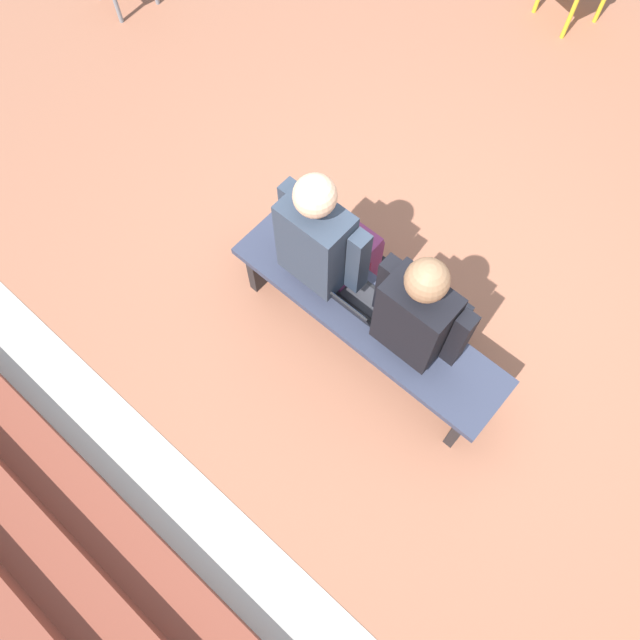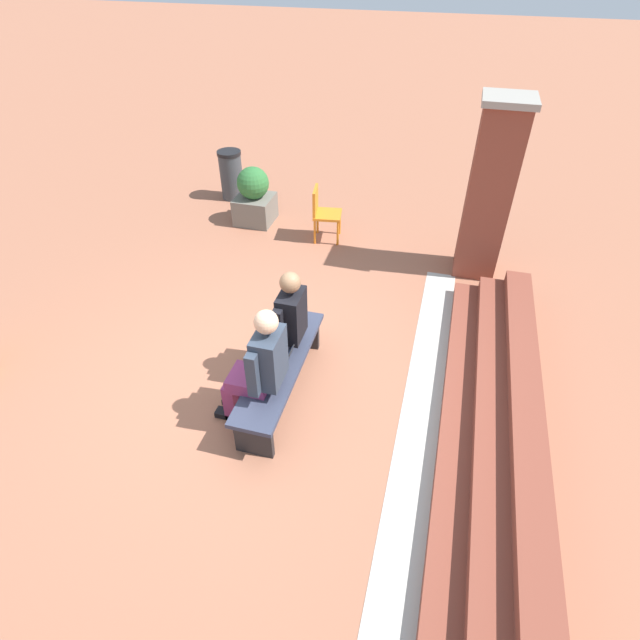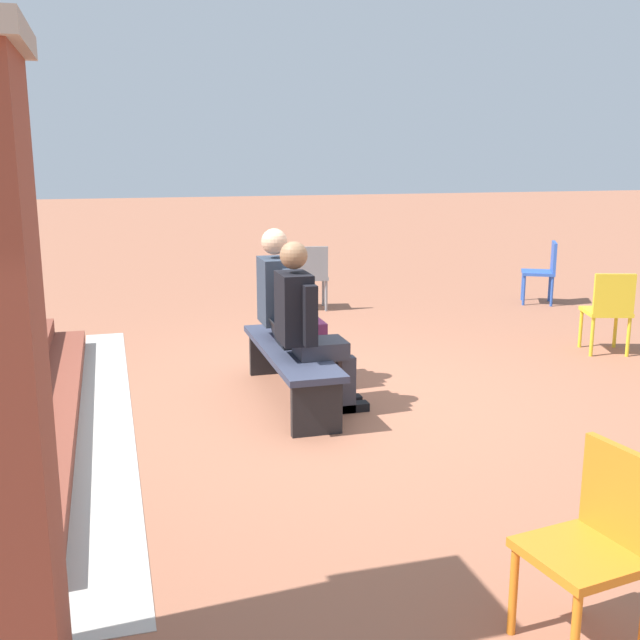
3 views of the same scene
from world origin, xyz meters
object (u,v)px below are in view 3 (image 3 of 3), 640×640
plastic_chair_near_bench_right (609,307)px  person_adult (288,304)px  plastic_chair_foreground (312,273)px  laptop (286,339)px  plastic_chair_far_left (544,268)px  bench (290,359)px  plastic_chair_by_pillar (597,537)px  person_student (308,323)px

plastic_chair_near_bench_right → person_adult: bearing=93.3°
person_adult → plastic_chair_foreground: person_adult is taller
plastic_chair_foreground → laptop: bearing=161.5°
person_adult → plastic_chair_near_bench_right: size_ratio=1.65×
plastic_chair_foreground → plastic_chair_near_bench_right: same height
person_adult → laptop: 0.38m
plastic_chair_far_left → plastic_chair_foreground: bearing=81.9°
person_adult → bench: bearing=169.3°
bench → plastic_chair_by_pillar: bearing=-172.3°
person_adult → plastic_chair_near_bench_right: bearing=-86.7°
bench → person_student: person_student is taller
plastic_chair_near_bench_right → plastic_chair_by_pillar: 4.94m
bench → laptop: 0.17m
plastic_chair_far_left → bench: bearing=125.6°
person_adult → person_student: bearing=179.8°
bench → plastic_chair_by_pillar: 3.41m
plastic_chair_foreground → plastic_chair_by_pillar: same height
bench → laptop: (0.08, 0.01, 0.15)m
plastic_chair_foreground → plastic_chair_by_pillar: (-6.87, 0.67, 0.00)m
plastic_chair_foreground → person_student: bearing=164.4°
laptop → plastic_chair_far_left: plastic_chair_far_left is taller
person_adult → plastic_chair_foreground: size_ratio=1.65×
plastic_chair_far_left → person_adult: bearing=122.6°
person_student → laptop: 0.45m
bench → person_student: bearing=-167.3°
plastic_chair_foreground → plastic_chair_far_left: size_ratio=1.00×
bench → plastic_chair_near_bench_right: size_ratio=2.14×
laptop → bench: bearing=-171.5°
person_adult → plastic_chair_far_left: bearing=-57.4°
plastic_chair_foreground → plastic_chair_near_bench_right: bearing=-141.8°
plastic_chair_near_bench_right → plastic_chair_by_pillar: bearing=143.0°
bench → plastic_chair_near_bench_right: plastic_chair_near_bench_right is taller
person_adult → plastic_chair_far_left: 4.98m
plastic_chair_foreground → plastic_chair_far_left: (-0.45, -3.13, 0.00)m
bench → person_student: (-0.30, -0.07, 0.37)m
bench → laptop: laptop is taller
person_student → laptop: person_student is taller
person_student → person_adult: size_ratio=0.98×
person_student → plastic_chair_foreground: (3.79, -1.06, -0.24)m
person_adult → plastic_chair_by_pillar: (-3.75, -0.39, -0.25)m
person_student → plastic_chair_foreground: person_student is taller
plastic_chair_near_bench_right → laptop: bearing=98.0°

